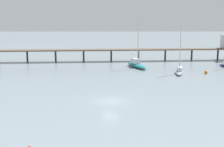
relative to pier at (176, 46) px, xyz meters
The scene contains 6 objects.
ground_plane 45.30m from the pier, 113.35° to the right, with size 400.00×400.00×0.00m, color gray.
pier is the anchor object (origin of this frame).
sailboat_teal 16.81m from the pier, 134.64° to the right, with size 5.31×9.48×12.57m.
sailboat_gray 20.09m from the pier, 98.04° to the right, with size 3.14×7.05×10.53m.
mooring_buoy_mid 20.61m from the pier, 81.50° to the right, with size 0.75×0.75×0.75m, color orange.
mooring_buoy_far 47.14m from the pier, 160.43° to the right, with size 0.53×0.53×0.53m, color orange.
Camera 1 is at (0.23, -42.99, 12.54)m, focal length 47.94 mm.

